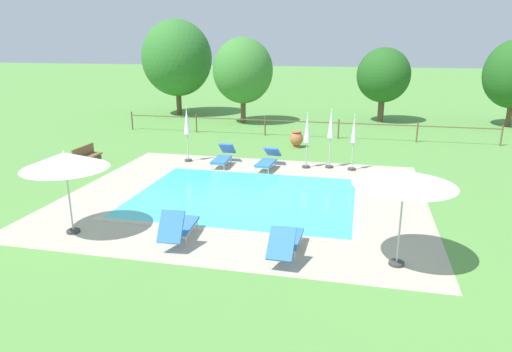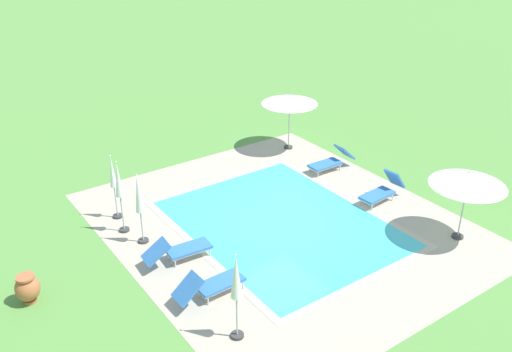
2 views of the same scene
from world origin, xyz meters
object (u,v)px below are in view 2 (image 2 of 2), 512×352
Objects in this scene: terracotta_urn_near_fence at (27,288)px; patio_umbrella_closed_row_centre at (236,283)px; patio_umbrella_closed_row_west at (113,179)px; sun_lounger_north_end at (331,161)px; sun_lounger_north_far at (180,250)px; patio_umbrella_closed_row_mid_west at (139,199)px; sun_lounger_north_near_steps at (211,285)px; patio_umbrella_closed_row_mid_east at (119,186)px; patio_umbrella_open_foreground at (290,100)px; patio_umbrella_open_by_bench at (468,179)px; sun_lounger_north_mid at (382,190)px.

patio_umbrella_closed_row_centre is at bearing -138.61° from terracotta_urn_near_fence.
sun_lounger_north_end is at bearing -99.43° from patio_umbrella_closed_row_west.
patio_umbrella_closed_row_west is (3.36, 0.52, 1.06)m from sun_lounger_north_far.
patio_umbrella_closed_row_mid_west reaches higher than terracotta_urn_near_fence.
sun_lounger_north_near_steps is 8.70m from sun_lounger_north_end.
patio_umbrella_closed_row_mid_east reaches higher than patio_umbrella_closed_row_centre.
patio_umbrella_open_foreground reaches higher than patio_umbrella_closed_row_mid_west.
patio_umbrella_open_foreground reaches higher than patio_umbrella_open_by_bench.
sun_lounger_north_far is 2.54× the size of terracotta_urn_near_fence.
terracotta_urn_near_fence is at bearing 41.39° from patio_umbrella_closed_row_centre.
sun_lounger_north_mid reaches higher than sun_lounger_north_near_steps.
patio_umbrella_closed_row_mid_west is at bearing 56.22° from patio_umbrella_open_by_bench.
patio_umbrella_closed_row_west is at bearing 80.57° from sun_lounger_north_end.
patio_umbrella_open_by_bench reaches higher than patio_umbrella_closed_row_west.
patio_umbrella_closed_row_centre reaches higher than sun_lounger_north_near_steps.
patio_umbrella_closed_row_west is at bearing 98.74° from patio_umbrella_open_foreground.
sun_lounger_north_near_steps is 0.88× the size of patio_umbrella_closed_row_west.
sun_lounger_north_end is 0.85× the size of patio_umbrella_open_by_bench.
patio_umbrella_closed_row_west is at bearing -10.13° from patio_umbrella_closed_row_mid_east.
patio_umbrella_closed_row_mid_east is (2.44, 0.68, 1.25)m from sun_lounger_north_far.
patio_umbrella_closed_row_mid_west is (-1.85, -0.06, 0.07)m from patio_umbrella_closed_row_west.
patio_umbrella_open_by_bench reaches higher than sun_lounger_north_mid.
sun_lounger_north_mid is 0.96× the size of sun_lounger_north_end.
patio_umbrella_closed_row_centre is (-1.67, 0.28, 1.23)m from sun_lounger_north_near_steps.
sun_lounger_north_far is 7.91m from sun_lounger_north_end.
terracotta_urn_near_fence is (-1.84, 3.41, -1.18)m from patio_umbrella_closed_row_mid_east.
sun_lounger_north_far is 9.09m from patio_umbrella_open_foreground.
patio_umbrella_open_by_bench reaches higher than sun_lounger_north_end.
patio_umbrella_open_foreground is (6.55, -7.73, 1.75)m from sun_lounger_north_near_steps.
sun_lounger_north_far is 0.87× the size of patio_umbrella_closed_row_centre.
patio_umbrella_open_by_bench is 10.92m from patio_umbrella_closed_row_west.
patio_umbrella_open_by_bench is 2.83× the size of terracotta_urn_near_fence.
patio_umbrella_open_by_bench is (-3.03, -0.18, 1.64)m from sun_lounger_north_mid.
sun_lounger_north_end is (2.87, -0.21, -0.02)m from sun_lounger_north_mid.
sun_lounger_north_far is at bearing -3.05° from sun_lounger_north_near_steps.
patio_umbrella_closed_row_west is (1.36, 8.17, 1.05)m from sun_lounger_north_end.
patio_umbrella_closed_row_west is 0.95× the size of patio_umbrella_closed_row_centre.
sun_lounger_north_near_steps is 2.46× the size of terracotta_urn_near_fence.
patio_umbrella_closed_row_west is at bearing 48.30° from patio_umbrella_open_by_bench.
patio_umbrella_closed_row_mid_east is (6.33, 8.31, -0.41)m from patio_umbrella_open_by_bench.
patio_umbrella_open_by_bench is (-1.96, -7.73, 1.66)m from sun_lounger_north_near_steps.
patio_umbrella_open_foreground is 8.68m from patio_umbrella_closed_row_mid_west.
patio_umbrella_open_foreground is at bearing 0.50° from sun_lounger_north_end.
sun_lounger_north_mid is 0.91× the size of sun_lounger_north_far.
patio_umbrella_closed_row_mid_east is at bearing 7.55° from sun_lounger_north_near_steps.
patio_umbrella_open_foreground is at bearing -81.26° from patio_umbrella_closed_row_west.
sun_lounger_north_end is at bearing -75.33° from sun_lounger_north_far.
sun_lounger_north_near_steps is 0.85× the size of patio_umbrella_open_foreground.
sun_lounger_north_near_steps is at bearing -172.45° from patio_umbrella_closed_row_mid_east.
sun_lounger_north_mid is 0.77× the size of patio_umbrella_closed_row_mid_east.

